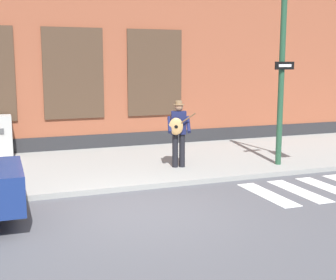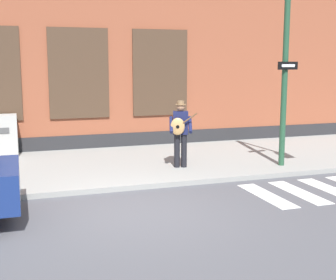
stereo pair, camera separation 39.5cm
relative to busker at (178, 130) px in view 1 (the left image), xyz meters
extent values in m
plane|color=#4C4C51|center=(-2.05, -2.87, -1.10)|extent=(160.00, 160.00, 0.00)
cube|color=gray|center=(-2.05, 1.06, -1.04)|extent=(28.00, 4.87, 0.12)
cube|color=brown|center=(-2.05, 5.49, 2.23)|extent=(28.00, 4.00, 6.66)
cube|color=#28282B|center=(-2.05, 3.47, -0.82)|extent=(28.00, 0.04, 0.55)
cube|color=#473323|center=(-2.05, 3.46, 1.37)|extent=(1.83, 0.06, 2.75)
cube|color=black|center=(-2.05, 3.45, 1.37)|extent=(1.71, 0.03, 2.63)
cube|color=#473323|center=(0.56, 3.46, 1.37)|extent=(1.83, 0.06, 2.75)
cube|color=black|center=(0.56, 3.45, 1.37)|extent=(1.71, 0.03, 2.63)
cube|color=silver|center=(0.99, -2.67, -1.09)|extent=(0.42, 1.90, 0.01)
cube|color=silver|center=(1.78, -2.67, -1.09)|extent=(0.42, 1.90, 0.01)
cube|color=silver|center=(2.58, -2.67, -1.09)|extent=(0.42, 1.90, 0.01)
cube|color=silver|center=(-4.01, -1.98, -0.36)|extent=(0.06, 0.24, 0.12)
cube|color=silver|center=(-4.03, -3.12, -0.36)|extent=(0.06, 0.24, 0.12)
cylinder|color=black|center=(0.11, 0.00, -0.55)|extent=(0.15, 0.15, 0.86)
cylinder|color=black|center=(-0.07, 0.04, -0.55)|extent=(0.15, 0.15, 0.86)
cube|color=#191E47|center=(0.02, 0.03, 0.18)|extent=(0.43, 0.33, 0.59)
sphere|color=#9E7051|center=(0.02, 0.03, 0.59)|extent=(0.22, 0.22, 0.22)
cylinder|color=olive|center=(0.02, 0.03, 0.65)|extent=(0.28, 0.28, 0.02)
cylinder|color=olive|center=(0.02, 0.03, 0.70)|extent=(0.18, 0.18, 0.09)
cylinder|color=#191E47|center=(0.22, -0.14, 0.14)|extent=(0.24, 0.51, 0.39)
cylinder|color=#191E47|center=(-0.24, 0.01, 0.14)|extent=(0.24, 0.51, 0.39)
ellipsoid|color=tan|center=(-0.11, -0.11, 0.11)|extent=(0.38, 0.23, 0.44)
cylinder|color=black|center=(-0.13, -0.17, 0.11)|extent=(0.09, 0.04, 0.09)
cylinder|color=brown|center=(0.13, -0.21, 0.29)|extent=(0.46, 0.18, 0.34)
cylinder|color=#234C33|center=(2.63, -0.60, 1.43)|extent=(0.15, 0.15, 4.82)
cube|color=black|center=(2.64, -0.71, 1.62)|extent=(0.60, 0.08, 0.20)
cube|color=white|center=(2.64, -0.73, 1.62)|extent=(0.40, 0.05, 0.07)
camera|label=1|loc=(-4.40, -10.98, 1.70)|focal=50.00mm
camera|label=2|loc=(-4.03, -11.11, 1.70)|focal=50.00mm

